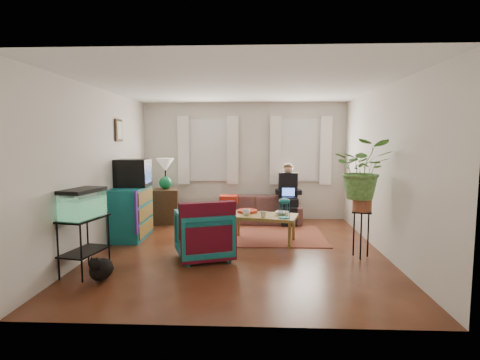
{
  "coord_description": "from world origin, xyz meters",
  "views": [
    {
      "loc": [
        0.27,
        -5.89,
        1.76
      ],
      "look_at": [
        0.0,
        0.4,
        1.1
      ],
      "focal_mm": 28.0,
      "sensor_mm": 36.0,
      "label": 1
    }
  ],
  "objects_px": {
    "sofa": "(255,205)",
    "dresser": "(131,213)",
    "armchair": "(204,232)",
    "plant_stand": "(361,234)",
    "aquarium_stand": "(85,246)",
    "side_table": "(166,206)",
    "coffee_table": "(263,228)"
  },
  "relations": [
    {
      "from": "sofa",
      "to": "dresser",
      "type": "relative_size",
      "value": 1.9
    },
    {
      "from": "sofa",
      "to": "armchair",
      "type": "xyz_separation_m",
      "value": [
        -0.77,
        -2.47,
        0.02
      ]
    },
    {
      "from": "armchair",
      "to": "plant_stand",
      "type": "relative_size",
      "value": 1.13
    },
    {
      "from": "armchair",
      "to": "aquarium_stand",
      "type": "bearing_deg",
      "value": 5.95
    },
    {
      "from": "dresser",
      "to": "side_table",
      "type": "bearing_deg",
      "value": 73.06
    },
    {
      "from": "coffee_table",
      "to": "plant_stand",
      "type": "height_order",
      "value": "plant_stand"
    },
    {
      "from": "sofa",
      "to": "dresser",
      "type": "distance_m",
      "value": 2.62
    },
    {
      "from": "armchair",
      "to": "coffee_table",
      "type": "xyz_separation_m",
      "value": [
        0.9,
        0.93,
        -0.16
      ]
    },
    {
      "from": "aquarium_stand",
      "to": "armchair",
      "type": "xyz_separation_m",
      "value": [
        1.49,
        0.72,
        0.02
      ]
    },
    {
      "from": "dresser",
      "to": "aquarium_stand",
      "type": "distance_m",
      "value": 1.85
    },
    {
      "from": "armchair",
      "to": "plant_stand",
      "type": "height_order",
      "value": "armchair"
    },
    {
      "from": "sofa",
      "to": "side_table",
      "type": "distance_m",
      "value": 1.91
    },
    {
      "from": "sofa",
      "to": "armchair",
      "type": "relative_size",
      "value": 2.45
    },
    {
      "from": "side_table",
      "to": "dresser",
      "type": "xyz_separation_m",
      "value": [
        -0.34,
        -1.23,
        0.1
      ]
    },
    {
      "from": "coffee_table",
      "to": "armchair",
      "type": "bearing_deg",
      "value": -120.63
    },
    {
      "from": "dresser",
      "to": "plant_stand",
      "type": "xyz_separation_m",
      "value": [
        3.85,
        -0.98,
        -0.11
      ]
    },
    {
      "from": "aquarium_stand",
      "to": "armchair",
      "type": "relative_size",
      "value": 0.94
    },
    {
      "from": "sofa",
      "to": "coffee_table",
      "type": "relative_size",
      "value": 1.68
    },
    {
      "from": "sofa",
      "to": "aquarium_stand",
      "type": "bearing_deg",
      "value": -124.91
    },
    {
      "from": "side_table",
      "to": "coffee_table",
      "type": "relative_size",
      "value": 0.63
    },
    {
      "from": "coffee_table",
      "to": "plant_stand",
      "type": "xyz_separation_m",
      "value": [
        1.47,
        -0.79,
        0.11
      ]
    },
    {
      "from": "sofa",
      "to": "side_table",
      "type": "bearing_deg",
      "value": -176.08
    },
    {
      "from": "dresser",
      "to": "coffee_table",
      "type": "bearing_deg",
      "value": -6.2
    },
    {
      "from": "sofa",
      "to": "plant_stand",
      "type": "distance_m",
      "value": 2.83
    },
    {
      "from": "aquarium_stand",
      "to": "side_table",
      "type": "bearing_deg",
      "value": 94.83
    },
    {
      "from": "aquarium_stand",
      "to": "coffee_table",
      "type": "distance_m",
      "value": 2.9
    },
    {
      "from": "aquarium_stand",
      "to": "armchair",
      "type": "bearing_deg",
      "value": 37.12
    },
    {
      "from": "dresser",
      "to": "plant_stand",
      "type": "bearing_deg",
      "value": -15.79
    },
    {
      "from": "aquarium_stand",
      "to": "coffee_table",
      "type": "relative_size",
      "value": 0.65
    },
    {
      "from": "dresser",
      "to": "armchair",
      "type": "xyz_separation_m",
      "value": [
        1.48,
        -1.12,
        -0.07
      ]
    },
    {
      "from": "side_table",
      "to": "plant_stand",
      "type": "xyz_separation_m",
      "value": [
        3.51,
        -2.21,
        -0.01
      ]
    },
    {
      "from": "aquarium_stand",
      "to": "coffee_table",
      "type": "height_order",
      "value": "aquarium_stand"
    }
  ]
}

